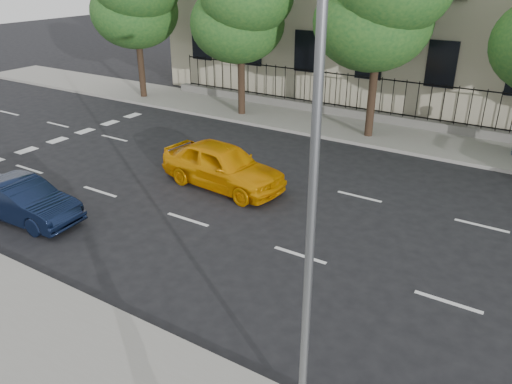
# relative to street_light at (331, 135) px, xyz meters

# --- Properties ---
(ground) EXTENTS (120.00, 120.00, 0.00)m
(ground) POSITION_rel_street_light_xyz_m (-2.50, 1.77, -5.15)
(ground) COLOR black
(ground) RESTS_ON ground
(far_sidewalk) EXTENTS (60.00, 4.00, 0.15)m
(far_sidewalk) POSITION_rel_street_light_xyz_m (-2.50, 15.77, -5.07)
(far_sidewalk) COLOR gray
(far_sidewalk) RESTS_ON ground
(lane_markings) EXTENTS (49.60, 4.62, 0.01)m
(lane_markings) POSITION_rel_street_light_xyz_m (-2.50, 6.52, -5.14)
(lane_markings) COLOR silver
(lane_markings) RESTS_ON ground
(crosswalk) EXTENTS (0.50, 12.10, 0.01)m
(crosswalk) POSITION_rel_street_light_xyz_m (-16.50, 6.37, -5.14)
(crosswalk) COLOR silver
(crosswalk) RESTS_ON ground
(iron_fence) EXTENTS (30.00, 0.50, 2.20)m
(iron_fence) POSITION_rel_street_light_xyz_m (-2.50, 17.47, -4.50)
(iron_fence) COLOR slate
(iron_fence) RESTS_ON far_sidewalk
(street_light) EXTENTS (0.25, 3.32, 8.05)m
(street_light) POSITION_rel_street_light_xyz_m (0.00, 0.00, 0.00)
(street_light) COLOR slate
(street_light) RESTS_ON near_sidewalk
(yellow_taxi) EXTENTS (4.95, 2.39, 1.63)m
(yellow_taxi) POSITION_rel_street_light_xyz_m (-7.05, 6.99, -4.33)
(yellow_taxi) COLOR orange
(yellow_taxi) RESTS_ON ground
(navy_sedan) EXTENTS (4.08, 1.64, 1.32)m
(navy_sedan) POSITION_rel_street_light_xyz_m (-10.88, 1.58, -4.49)
(navy_sedan) COLOR black
(navy_sedan) RESTS_ON ground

